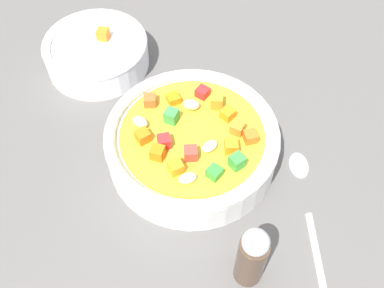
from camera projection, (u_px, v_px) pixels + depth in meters
ground_plane at (192, 160)px, 53.32cm from camera, size 140.00×140.00×2.00cm
soup_bowl_main at (192, 142)px, 50.36cm from camera, size 19.50×19.50×5.90cm
spoon at (309, 210)px, 47.83cm from camera, size 4.29×20.06×0.91cm
side_bowl_small at (97, 52)px, 59.75cm from camera, size 13.86×13.86×4.90cm
pepper_shaker at (252, 256)px, 40.64cm from camera, size 2.78×2.78×8.75cm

